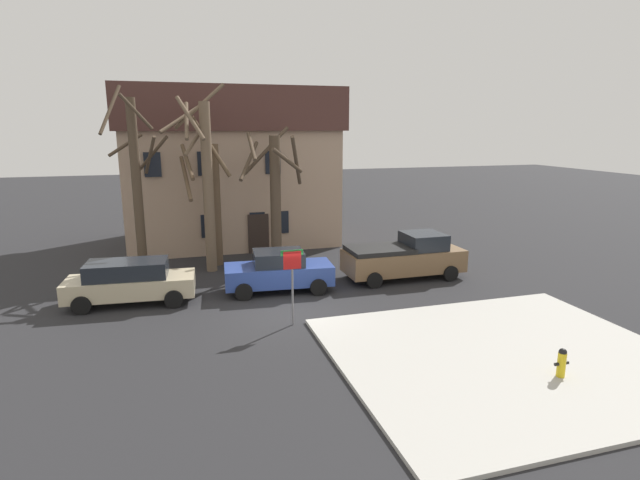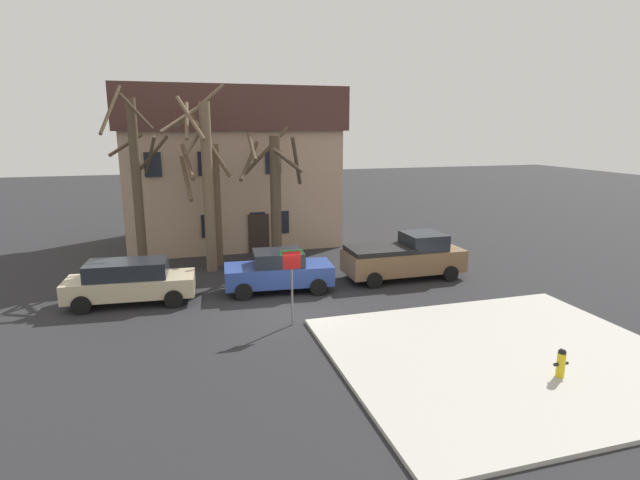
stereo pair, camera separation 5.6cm
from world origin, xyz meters
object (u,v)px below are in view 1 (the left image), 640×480
tree_bare_far (212,199)px  car_blue_sedan (279,271)px  tree_bare_end (274,191)px  car_beige_wagon (130,281)px  building_main (230,165)px  fire_hydrant (562,362)px  tree_bare_mid (205,177)px  tree_bare_near (137,181)px  street_sign_pole (292,273)px  pickup_truck_brown (405,257)px

tree_bare_far → car_blue_sedan: bearing=-65.7°
tree_bare_end → tree_bare_far: bearing=169.6°
tree_bare_end → car_beige_wagon: tree_bare_end is taller
building_main → fire_hydrant: size_ratio=14.92×
building_main → tree_bare_far: size_ratio=1.68×
tree_bare_mid → car_blue_sedan: size_ratio=1.92×
building_main → tree_bare_end: bearing=-76.6°
tree_bare_near → street_sign_pole: bearing=-57.3°
tree_bare_far → street_sign_pole: 8.83m
tree_bare_far → street_sign_pole: (1.86, -8.52, -1.40)m
tree_bare_near → car_beige_wagon: (-0.27, -4.18, -3.40)m
car_blue_sedan → building_main: bearing=93.7°
fire_hydrant → tree_bare_mid: bearing=121.1°
tree_bare_mid → fire_hydrant: 16.12m
building_main → street_sign_pole: (0.36, -13.90, -2.59)m
tree_bare_far → fire_hydrant: size_ratio=8.90×
tree_bare_end → pickup_truck_brown: 6.95m
tree_bare_end → fire_hydrant: 14.90m
street_sign_pole → tree_bare_near: bearing=122.7°
pickup_truck_brown → street_sign_pole: 7.27m
building_main → car_blue_sedan: size_ratio=2.65×
building_main → pickup_truck_brown: 12.35m
tree_bare_far → pickup_truck_brown: size_ratio=1.34×
tree_bare_near → tree_bare_far: 3.47m
car_beige_wagon → car_blue_sedan: size_ratio=1.08×
street_sign_pole → building_main: bearing=91.5°
tree_bare_mid → tree_bare_end: bearing=6.1°
tree_bare_mid → pickup_truck_brown: (8.24, -3.70, -3.41)m
building_main → pickup_truck_brown: size_ratio=2.25×
tree_bare_far → tree_bare_end: tree_bare_far is taller
tree_bare_near → car_blue_sedan: 7.76m
car_blue_sedan → street_sign_pole: size_ratio=1.71×
tree_bare_near → pickup_truck_brown: bearing=-20.1°
building_main → fire_hydrant: building_main is taller
tree_bare_near → fire_hydrant: size_ratio=10.60×
fire_hydrant → car_blue_sedan: bearing=120.6°
tree_bare_mid → pickup_truck_brown: size_ratio=1.63×
tree_bare_end → street_sign_pole: tree_bare_end is taller
fire_hydrant → street_sign_pole: street_sign_pole is taller
car_beige_wagon → tree_bare_far: bearing=52.7°
tree_bare_far → street_sign_pole: tree_bare_far is taller
pickup_truck_brown → tree_bare_mid: bearing=155.8°
tree_bare_mid → street_sign_pole: (2.18, -7.64, -2.53)m
tree_bare_far → tree_bare_end: bearing=-10.4°
tree_bare_near → tree_bare_far: bearing=8.4°
tree_bare_far → tree_bare_near: bearing=-171.6°
tree_bare_near → street_sign_pole: size_ratio=3.22×
tree_bare_end → tree_bare_mid: bearing=-173.9°
tree_bare_end → building_main: bearing=103.4°
building_main → tree_bare_near: bearing=-129.2°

